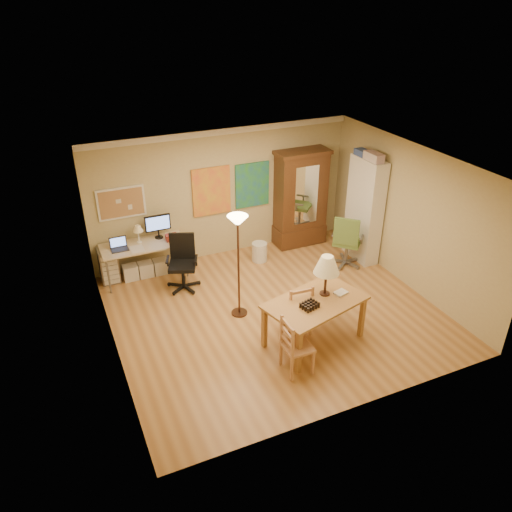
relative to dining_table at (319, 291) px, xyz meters
name	(u,v)px	position (x,y,z in m)	size (l,w,h in m)	color
floor	(275,312)	(-0.30, 0.95, -0.93)	(5.50, 5.50, 0.00)	#9E6938
crown_molding	(221,131)	(-0.30, 3.41, 1.71)	(5.50, 0.08, 0.12)	white
corkboard	(121,203)	(-2.35, 3.42, 0.57)	(0.90, 0.04, 0.62)	tan
art_panel_left	(211,191)	(-0.55, 3.42, 0.52)	(0.80, 0.04, 1.00)	gold
art_panel_right	(252,185)	(0.35, 3.42, 0.52)	(0.75, 0.04, 0.95)	#23698C
dining_table	(319,291)	(0.00, 0.00, 0.00)	(1.74, 1.30, 1.46)	olive
ladder_chair_back	(297,310)	(-0.22, 0.29, -0.49)	(0.46, 0.44, 0.94)	tan
ladder_chair_left	(295,347)	(-0.69, -0.54, -0.49)	(0.42, 0.44, 0.93)	tan
torchiere_lamp	(238,237)	(-0.89, 1.16, 0.59)	(0.34, 0.34, 1.89)	#42271A
computer_desk	(146,256)	(-2.07, 3.10, -0.48)	(1.61, 0.70, 1.22)	tan
office_chair_black	(183,274)	(-1.53, 2.41, -0.64)	(0.65, 0.65, 1.06)	black
office_chair_green	(346,252)	(1.77, 1.89, -0.62)	(0.73, 0.73, 1.13)	slate
drawer_cart	(109,265)	(-2.78, 3.22, -0.58)	(0.34, 0.41, 0.69)	slate
armoire	(300,204)	(1.38, 3.19, 0.00)	(1.15, 0.55, 2.12)	#3B2010
bookshelf	(364,210)	(2.24, 2.05, 0.16)	(0.33, 0.87, 2.17)	white
wastebin	(259,252)	(0.23, 2.78, -0.72)	(0.32, 0.32, 0.40)	silver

